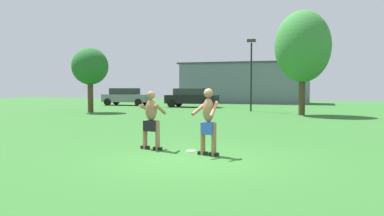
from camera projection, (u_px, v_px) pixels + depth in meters
name	position (u px, v px, depth m)	size (l,w,h in m)	color
ground_plane	(193.00, 159.00, 9.50)	(80.00, 80.00, 0.00)	#2D6628
player_near	(208.00, 120.00, 9.91)	(0.67, 0.65, 1.73)	black
player_in_black	(151.00, 119.00, 10.84)	(0.70, 0.66, 1.65)	black
frisbee	(191.00, 151.00, 10.58)	(0.26, 0.26, 0.03)	white
car_black_near_post	(191.00, 97.00, 32.40)	(4.31, 2.04, 1.58)	black
car_gray_mid_lot	(126.00, 96.00, 35.54)	(4.41, 2.25, 1.58)	slate
lamp_post	(251.00, 66.00, 26.94)	(0.60, 0.24, 5.05)	black
outbuilding_behind_lot	(245.00, 83.00, 40.56)	(13.59, 4.61, 4.23)	slate
tree_left_field	(303.00, 47.00, 23.38)	(3.37, 3.37, 6.36)	#4C3823
tree_right_field	(90.00, 67.00, 25.94)	(2.44, 2.44, 4.35)	#4C3823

